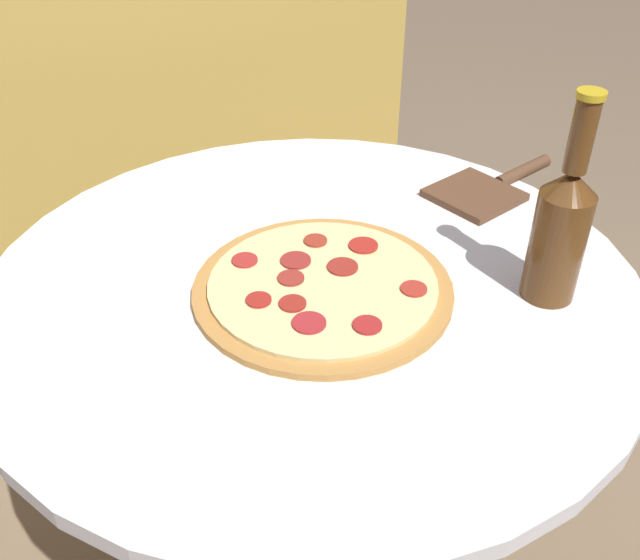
{
  "coord_description": "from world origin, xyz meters",
  "views": [
    {
      "loc": [
        -0.31,
        -0.72,
        1.28
      ],
      "look_at": [
        -0.0,
        -0.04,
        0.73
      ],
      "focal_mm": 40.0,
      "sensor_mm": 36.0,
      "label": 1
    }
  ],
  "objects": [
    {
      "name": "pizza_paddle",
      "position": [
        0.36,
        0.1,
        0.72
      ],
      "size": [
        0.26,
        0.15,
        0.02
      ],
      "rotation": [
        0.0,
        0.0,
        0.28
      ],
      "color": "brown",
      "rests_on": "table"
    },
    {
      "name": "beer_bottle",
      "position": [
        0.27,
        -0.16,
        0.82
      ],
      "size": [
        0.07,
        0.07,
        0.28
      ],
      "color": "#563314",
      "rests_on": "table"
    },
    {
      "name": "fence_panel",
      "position": [
        0.0,
        0.97,
        0.75
      ],
      "size": [
        1.37,
        0.04,
        1.51
      ],
      "color": "gold",
      "rests_on": "ground_plane"
    },
    {
      "name": "pizza",
      "position": [
        -0.0,
        -0.04,
        0.72
      ],
      "size": [
        0.34,
        0.34,
        0.02
      ],
      "color": "#B77F3D",
      "rests_on": "table"
    },
    {
      "name": "table",
      "position": [
        0.0,
        0.0,
        0.53
      ],
      "size": [
        0.89,
        0.89,
        0.71
      ],
      "color": "white",
      "rests_on": "ground_plane"
    }
  ]
}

